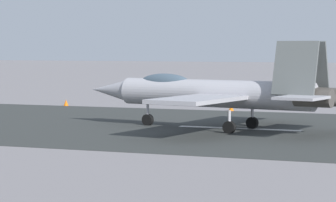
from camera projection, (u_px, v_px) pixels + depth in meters
ground_plane at (239, 129)px, 50.92m from camera, size 400.00×400.00×0.00m
runway_strip at (240, 129)px, 50.92m from camera, size 240.00×26.00×0.02m
fighter_jet at (217, 92)px, 50.13m from camera, size 17.92×14.94×5.53m
marker_cone_mid at (231, 108)px, 64.68m from camera, size 0.44×0.44×0.55m
marker_cone_far at (66, 103)px, 70.09m from camera, size 0.44×0.44×0.55m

